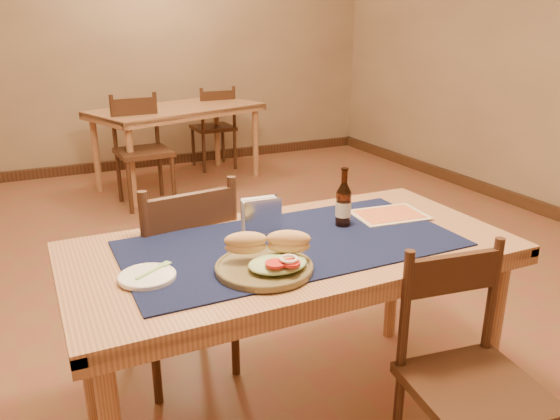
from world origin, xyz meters
name	(u,v)px	position (x,y,z in m)	size (l,w,h in m)	color
room	(213,48)	(0.00, 0.00, 1.40)	(6.04, 7.04, 2.84)	brown
main_table	(292,265)	(0.00, -0.80, 0.67)	(1.60, 0.80, 0.75)	tan
placemat	(292,243)	(0.00, -0.80, 0.75)	(1.20, 0.60, 0.01)	#10193D
baseboard	(223,314)	(0.00, 0.00, 0.05)	(6.00, 7.00, 0.10)	#3F2716
back_table	(178,116)	(0.53, 2.66, 0.67)	(1.74, 1.26, 0.75)	tan
chair_main_far	(180,275)	(-0.30, -0.33, 0.48)	(0.48, 0.48, 0.93)	#3F2716
chair_main_near	(469,377)	(0.35, -1.36, 0.44)	(0.44, 0.44, 0.84)	#3F2716
chair_back_near	(142,149)	(0.08, 2.20, 0.49)	(0.46, 0.46, 0.94)	#3F2716
chair_back_far	(214,126)	(1.03, 3.08, 0.46)	(0.42, 0.42, 0.88)	#3F2716
sandwich_plate	(268,261)	(-0.17, -0.97, 0.79)	(0.32, 0.32, 0.12)	brown
side_plate	(147,276)	(-0.54, -0.86, 0.76)	(0.18, 0.18, 0.01)	white
fork	(156,269)	(-0.50, -0.84, 0.77)	(0.13, 0.10, 0.00)	#88C36B
beer_bottle	(343,204)	(0.26, -0.72, 0.84)	(0.06, 0.06, 0.23)	#441E0C
napkin_holder	(261,217)	(-0.06, -0.66, 0.82)	(0.16, 0.07, 0.14)	white
menu_card	(389,214)	(0.50, -0.71, 0.76)	(0.31, 0.24, 0.01)	beige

